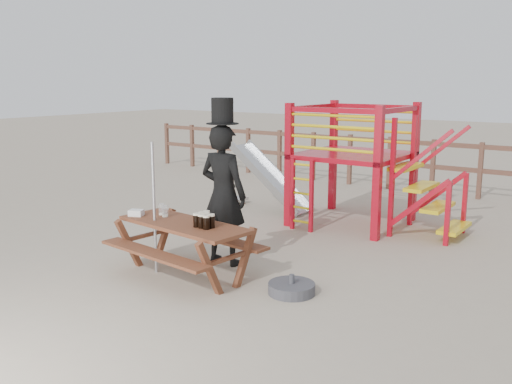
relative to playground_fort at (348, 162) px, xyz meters
name	(u,v)px	position (x,y,z in m)	size (l,w,h in m)	color
ground	(212,277)	(-0.12, -3.58, -1.07)	(60.00, 60.00, 0.00)	tan
back_fence	(411,159)	(-0.12, 3.42, -0.34)	(15.09, 0.09, 1.20)	brown
playground_fort	(348,162)	(0.00, 0.00, 0.00)	(4.71, 1.84, 2.10)	#B60C1C
picnic_table	(184,242)	(-0.45, -3.73, -0.63)	(1.95, 1.45, 0.70)	brown
man_with_hat	(223,191)	(-0.37, -3.02, -0.06)	(0.71, 0.48, 2.25)	black
metal_pole	(154,209)	(-0.85, -3.85, -0.22)	(0.04, 0.04, 1.71)	#B2B2B7
parasol_base	(292,288)	(1.00, -3.47, -1.01)	(0.56, 0.56, 0.24)	#3E3E44
paper_bag	(136,213)	(-1.22, -3.81, -0.33)	(0.18, 0.14, 0.08)	white
stout_pints	(204,220)	(-0.10, -3.74, -0.28)	(0.26, 0.28, 0.17)	black
empty_glasses	(163,211)	(-0.93, -3.60, -0.30)	(0.20, 0.14, 0.15)	silver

